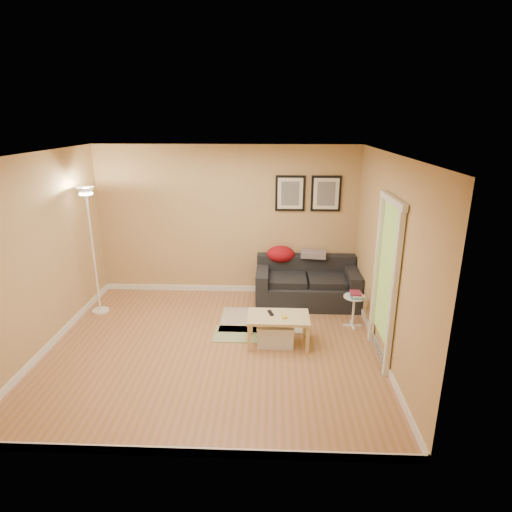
# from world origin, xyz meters

# --- Properties ---
(floor) EXTENTS (4.50, 4.50, 0.00)m
(floor) POSITION_xyz_m (0.00, 0.00, 0.00)
(floor) COLOR #AF6C4B
(floor) RESTS_ON ground
(ceiling) EXTENTS (4.50, 4.50, 0.00)m
(ceiling) POSITION_xyz_m (0.00, 0.00, 2.60)
(ceiling) COLOR white
(ceiling) RESTS_ON wall_back
(wall_back) EXTENTS (4.50, 0.00, 4.50)m
(wall_back) POSITION_xyz_m (0.00, 2.00, 1.30)
(wall_back) COLOR tan
(wall_back) RESTS_ON ground
(wall_front) EXTENTS (4.50, 0.00, 4.50)m
(wall_front) POSITION_xyz_m (0.00, -2.00, 1.30)
(wall_front) COLOR tan
(wall_front) RESTS_ON ground
(wall_left) EXTENTS (0.00, 4.00, 4.00)m
(wall_left) POSITION_xyz_m (-2.25, 0.00, 1.30)
(wall_left) COLOR tan
(wall_left) RESTS_ON ground
(wall_right) EXTENTS (0.00, 4.00, 4.00)m
(wall_right) POSITION_xyz_m (2.25, 0.00, 1.30)
(wall_right) COLOR tan
(wall_right) RESTS_ON ground
(baseboard_back) EXTENTS (4.50, 0.02, 0.10)m
(baseboard_back) POSITION_xyz_m (0.00, 1.99, 0.05)
(baseboard_back) COLOR white
(baseboard_back) RESTS_ON ground
(baseboard_front) EXTENTS (4.50, 0.02, 0.10)m
(baseboard_front) POSITION_xyz_m (0.00, -1.99, 0.05)
(baseboard_front) COLOR white
(baseboard_front) RESTS_ON ground
(baseboard_left) EXTENTS (0.02, 4.00, 0.10)m
(baseboard_left) POSITION_xyz_m (-2.24, 0.00, 0.05)
(baseboard_left) COLOR white
(baseboard_left) RESTS_ON ground
(baseboard_right) EXTENTS (0.02, 4.00, 0.10)m
(baseboard_right) POSITION_xyz_m (2.24, 0.00, 0.05)
(baseboard_right) COLOR white
(baseboard_right) RESTS_ON ground
(sofa) EXTENTS (1.70, 0.90, 0.75)m
(sofa) POSITION_xyz_m (1.38, 1.53, 0.38)
(sofa) COLOR black
(sofa) RESTS_ON ground
(red_throw) EXTENTS (0.48, 0.36, 0.28)m
(red_throw) POSITION_xyz_m (0.94, 1.83, 0.77)
(red_throw) COLOR maroon
(red_throw) RESTS_ON sofa
(plaid_throw) EXTENTS (0.45, 0.32, 0.10)m
(plaid_throw) POSITION_xyz_m (1.50, 1.82, 0.78)
(plaid_throw) COLOR tan
(plaid_throw) RESTS_ON sofa
(framed_print_left) EXTENTS (0.50, 0.04, 0.60)m
(framed_print_left) POSITION_xyz_m (1.08, 1.98, 1.80)
(framed_print_left) COLOR black
(framed_print_left) RESTS_ON wall_back
(framed_print_right) EXTENTS (0.50, 0.04, 0.60)m
(framed_print_right) POSITION_xyz_m (1.68, 1.98, 1.80)
(framed_print_right) COLOR black
(framed_print_right) RESTS_ON wall_back
(area_rug) EXTENTS (1.25, 0.85, 0.01)m
(area_rug) POSITION_xyz_m (0.63, 0.83, 0.01)
(area_rug) COLOR #C5B39C
(area_rug) RESTS_ON ground
(green_runner) EXTENTS (0.70, 0.50, 0.01)m
(green_runner) POSITION_xyz_m (0.30, 0.36, 0.01)
(green_runner) COLOR #668C4C
(green_runner) RESTS_ON ground
(coffee_table) EXTENTS (0.94, 0.70, 0.42)m
(coffee_table) POSITION_xyz_m (0.89, 0.13, 0.21)
(coffee_table) COLOR beige
(coffee_table) RESTS_ON ground
(remote_control) EXTENTS (0.09, 0.17, 0.02)m
(remote_control) POSITION_xyz_m (0.78, 0.21, 0.43)
(remote_control) COLOR black
(remote_control) RESTS_ON coffee_table
(tape_roll) EXTENTS (0.07, 0.07, 0.03)m
(tape_roll) POSITION_xyz_m (0.97, 0.07, 0.44)
(tape_roll) COLOR yellow
(tape_roll) RESTS_ON coffee_table
(storage_bin) EXTENTS (0.51, 0.37, 0.31)m
(storage_bin) POSITION_xyz_m (0.85, 0.12, 0.16)
(storage_bin) COLOR white
(storage_bin) RESTS_ON ground
(side_table) EXTENTS (0.32, 0.32, 0.49)m
(side_table) POSITION_xyz_m (2.02, 0.70, 0.24)
(side_table) COLOR white
(side_table) RESTS_ON ground
(book_stack) EXTENTS (0.24, 0.28, 0.07)m
(book_stack) POSITION_xyz_m (2.04, 0.69, 0.53)
(book_stack) COLOR teal
(book_stack) RESTS_ON side_table
(floor_lamp) EXTENTS (0.26, 0.26, 2.04)m
(floor_lamp) POSITION_xyz_m (-2.00, 1.04, 0.97)
(floor_lamp) COLOR white
(floor_lamp) RESTS_ON ground
(doorway) EXTENTS (0.12, 1.01, 2.13)m
(doorway) POSITION_xyz_m (2.20, -0.15, 1.02)
(doorway) COLOR white
(doorway) RESTS_ON ground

